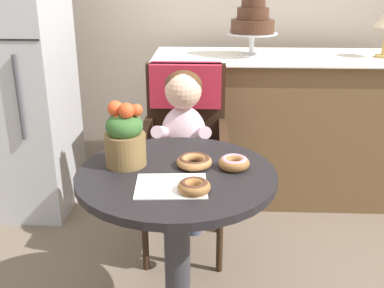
{
  "coord_description": "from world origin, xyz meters",
  "views": [
    {
      "loc": [
        0.12,
        -1.52,
        1.41
      ],
      "look_at": [
        0.05,
        0.15,
        0.77
      ],
      "focal_mm": 43.86,
      "sensor_mm": 36.0,
      "label": 1
    }
  ],
  "objects_px": {
    "wicker_chair": "(185,129)",
    "seated_child": "(183,132)",
    "donut_side": "(234,162)",
    "refrigerator": "(8,69)",
    "donut_front": "(194,186)",
    "donut_mid": "(194,161)",
    "flower_vase": "(125,136)",
    "cafe_table": "(177,224)",
    "tiered_cake_stand": "(253,22)"
  },
  "relations": [
    {
      "from": "wicker_chair",
      "to": "seated_child",
      "type": "height_order",
      "value": "seated_child"
    },
    {
      "from": "donut_side",
      "to": "refrigerator",
      "type": "height_order",
      "value": "refrigerator"
    },
    {
      "from": "seated_child",
      "to": "donut_front",
      "type": "bearing_deg",
      "value": -83.66
    },
    {
      "from": "donut_mid",
      "to": "refrigerator",
      "type": "bearing_deg",
      "value": 136.75
    },
    {
      "from": "flower_vase",
      "to": "refrigerator",
      "type": "height_order",
      "value": "refrigerator"
    },
    {
      "from": "cafe_table",
      "to": "tiered_cake_stand",
      "type": "xyz_separation_m",
      "value": [
        0.36,
        1.3,
        0.59
      ]
    },
    {
      "from": "donut_mid",
      "to": "flower_vase",
      "type": "height_order",
      "value": "flower_vase"
    },
    {
      "from": "donut_side",
      "to": "refrigerator",
      "type": "bearing_deg",
      "value": 139.92
    },
    {
      "from": "flower_vase",
      "to": "refrigerator",
      "type": "distance_m",
      "value": 1.35
    },
    {
      "from": "donut_front",
      "to": "donut_mid",
      "type": "distance_m",
      "value": 0.21
    },
    {
      "from": "donut_side",
      "to": "flower_vase",
      "type": "relative_size",
      "value": 0.47
    },
    {
      "from": "cafe_table",
      "to": "refrigerator",
      "type": "bearing_deg",
      "value": 133.67
    },
    {
      "from": "donut_mid",
      "to": "donut_side",
      "type": "distance_m",
      "value": 0.15
    },
    {
      "from": "wicker_chair",
      "to": "donut_mid",
      "type": "height_order",
      "value": "wicker_chair"
    },
    {
      "from": "refrigerator",
      "to": "cafe_table",
      "type": "bearing_deg",
      "value": -46.33
    },
    {
      "from": "refrigerator",
      "to": "flower_vase",
      "type": "bearing_deg",
      "value": -50.42
    },
    {
      "from": "donut_front",
      "to": "refrigerator",
      "type": "height_order",
      "value": "refrigerator"
    },
    {
      "from": "cafe_table",
      "to": "donut_side",
      "type": "xyz_separation_m",
      "value": [
        0.21,
        0.04,
        0.23
      ]
    },
    {
      "from": "donut_mid",
      "to": "wicker_chair",
      "type": "bearing_deg",
      "value": 96.23
    },
    {
      "from": "wicker_chair",
      "to": "refrigerator",
      "type": "relative_size",
      "value": 0.56
    },
    {
      "from": "donut_side",
      "to": "flower_vase",
      "type": "bearing_deg",
      "value": 177.49
    },
    {
      "from": "seated_child",
      "to": "tiered_cake_stand",
      "type": "bearing_deg",
      "value": 64.31
    },
    {
      "from": "donut_front",
      "to": "donut_side",
      "type": "bearing_deg",
      "value": 55.26
    },
    {
      "from": "seated_child",
      "to": "tiered_cake_stand",
      "type": "relative_size",
      "value": 2.15
    },
    {
      "from": "flower_vase",
      "to": "refrigerator",
      "type": "xyz_separation_m",
      "value": [
        -0.86,
        1.04,
        0.02
      ]
    },
    {
      "from": "refrigerator",
      "to": "donut_side",
      "type": "bearing_deg",
      "value": -40.08
    },
    {
      "from": "donut_mid",
      "to": "seated_child",
      "type": "bearing_deg",
      "value": 98.19
    },
    {
      "from": "donut_side",
      "to": "refrigerator",
      "type": "relative_size",
      "value": 0.07
    },
    {
      "from": "cafe_table",
      "to": "donut_mid",
      "type": "bearing_deg",
      "value": 40.78
    },
    {
      "from": "tiered_cake_stand",
      "to": "seated_child",
      "type": "bearing_deg",
      "value": -115.69
    },
    {
      "from": "cafe_table",
      "to": "refrigerator",
      "type": "relative_size",
      "value": 0.42
    },
    {
      "from": "cafe_table",
      "to": "donut_side",
      "type": "distance_m",
      "value": 0.32
    },
    {
      "from": "donut_front",
      "to": "donut_mid",
      "type": "bearing_deg",
      "value": 91.97
    },
    {
      "from": "cafe_table",
      "to": "donut_front",
      "type": "xyz_separation_m",
      "value": [
        0.07,
        -0.16,
        0.23
      ]
    },
    {
      "from": "donut_side",
      "to": "donut_mid",
      "type": "bearing_deg",
      "value": 175.42
    },
    {
      "from": "cafe_table",
      "to": "donut_side",
      "type": "height_order",
      "value": "donut_side"
    },
    {
      "from": "seated_child",
      "to": "donut_side",
      "type": "xyz_separation_m",
      "value": [
        0.22,
        -0.5,
        0.06
      ]
    },
    {
      "from": "cafe_table",
      "to": "flower_vase",
      "type": "bearing_deg",
      "value": 162.58
    },
    {
      "from": "donut_front",
      "to": "tiered_cake_stand",
      "type": "relative_size",
      "value": 0.32
    },
    {
      "from": "refrigerator",
      "to": "wicker_chair",
      "type": "bearing_deg",
      "value": -21.11
    },
    {
      "from": "flower_vase",
      "to": "seated_child",
      "type": "bearing_deg",
      "value": 69.34
    },
    {
      "from": "cafe_table",
      "to": "donut_side",
      "type": "relative_size",
      "value": 6.37
    },
    {
      "from": "wicker_chair",
      "to": "tiered_cake_stand",
      "type": "xyz_separation_m",
      "value": [
        0.36,
        0.6,
        0.46
      ]
    },
    {
      "from": "flower_vase",
      "to": "wicker_chair",
      "type": "bearing_deg",
      "value": 74.09
    },
    {
      "from": "refrigerator",
      "to": "donut_mid",
      "type": "bearing_deg",
      "value": -43.25
    },
    {
      "from": "cafe_table",
      "to": "flower_vase",
      "type": "relative_size",
      "value": 2.97
    },
    {
      "from": "wicker_chair",
      "to": "seated_child",
      "type": "xyz_separation_m",
      "value": [
        -0.0,
        -0.16,
        0.04
      ]
    },
    {
      "from": "donut_mid",
      "to": "refrigerator",
      "type": "height_order",
      "value": "refrigerator"
    },
    {
      "from": "flower_vase",
      "to": "tiered_cake_stand",
      "type": "relative_size",
      "value": 0.72
    },
    {
      "from": "wicker_chair",
      "to": "flower_vase",
      "type": "distance_m",
      "value": 0.69
    }
  ]
}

